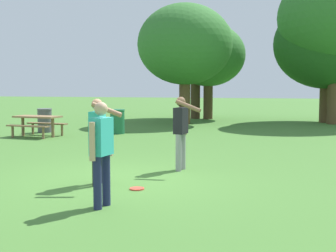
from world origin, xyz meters
The scene contains 13 objects.
ground_plane centered at (0.00, 0.00, 0.00)m, with size 120.00×120.00×0.00m, color #447530.
person_thrower centered at (0.95, 1.33, 0.96)m, with size 0.66×0.69×1.64m.
person_catcher centered at (0.44, -2.01, 0.94)m, with size 0.27×0.60×1.64m.
person_bystander centered at (-0.26, -0.51, 0.96)m, with size 0.71×0.61×1.64m.
frisbee centered at (0.58, -0.72, 0.01)m, with size 0.27×0.27×0.03m, color #E04733.
picnic_table_near centered at (-5.65, 6.48, 0.56)m, with size 1.85×1.60×0.77m.
trash_can_beside_table centered at (-3.16, 8.18, 0.48)m, with size 0.59×0.59×0.96m.
trash_can_further_along centered at (-6.20, 7.96, 0.48)m, with size 0.59×0.59×0.96m.
tree_tall_left centered at (-1.73, 16.92, 4.08)m, with size 4.49×4.49×6.02m.
tree_broad_center centered at (-1.54, 13.16, 3.85)m, with size 4.59×4.59×5.82m.
tree_far_right centered at (-0.99, 16.84, 3.56)m, with size 4.12×4.12×5.34m.
tree_slender_mid centered at (5.21, 15.92, 3.96)m, with size 5.32×5.32×6.24m.
tree_back_left centered at (5.51, 15.02, 5.15)m, with size 5.57×5.57×7.54m.
Camera 1 is at (3.14, -8.44, 1.89)m, focal length 48.37 mm.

